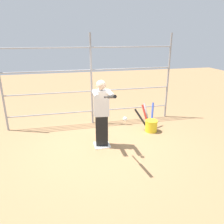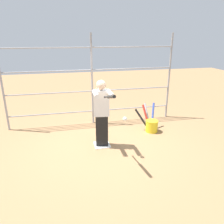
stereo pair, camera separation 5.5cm
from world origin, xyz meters
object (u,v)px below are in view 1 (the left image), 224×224
batter (102,112)px  bat_bucket (150,124)px  baseball_bat_swinging (111,97)px  softball_in_flight (125,119)px

batter → bat_bucket: batter is taller
batter → bat_bucket: 1.83m
batter → baseball_bat_swinging: (-0.01, 0.96, 0.64)m
baseball_bat_swinging → softball_in_flight: 0.82m
softball_in_flight → bat_bucket: bearing=-133.9°
softball_in_flight → baseball_bat_swinging: bearing=39.4°
baseball_bat_swinging → bat_bucket: baseball_bat_swinging is taller
baseball_bat_swinging → softball_in_flight: baseball_bat_swinging is taller
baseball_bat_swinging → bat_bucket: bearing=-135.5°
baseball_bat_swinging → batter: bearing=-89.4°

